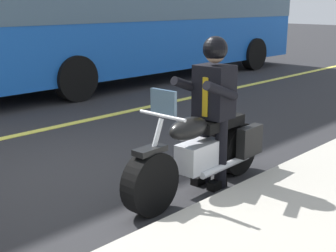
% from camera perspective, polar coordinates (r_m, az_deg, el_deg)
% --- Properties ---
extents(ground_plane, '(80.00, 80.00, 0.00)m').
position_cam_1_polar(ground_plane, '(6.01, -12.68, -5.71)').
color(ground_plane, '#28282B').
extents(motorcycle_main, '(2.22, 0.65, 1.26)m').
position_cam_1_polar(motorcycle_main, '(5.24, 4.24, -3.25)').
color(motorcycle_main, black).
rests_on(motorcycle_main, ground_plane).
extents(rider_main, '(0.64, 0.56, 1.74)m').
position_cam_1_polar(rider_main, '(5.23, 5.61, 3.34)').
color(rider_main, black).
rests_on(rider_main, ground_plane).
extents(bus_far, '(11.05, 2.70, 3.30)m').
position_cam_1_polar(bus_far, '(13.04, -2.80, 14.10)').
color(bus_far, blue).
rests_on(bus_far, ground_plane).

